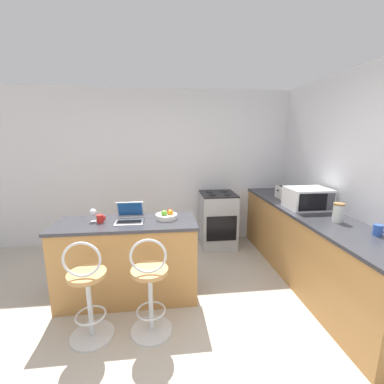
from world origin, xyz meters
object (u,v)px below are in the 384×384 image
at_px(bar_stool_near, 88,293).
at_px(mug_blue, 378,230).
at_px(wine_glass_tall, 93,212).
at_px(mug_red, 100,219).
at_px(toaster, 284,192).
at_px(bar_stool_far, 150,289).
at_px(microwave, 308,198).
at_px(laptop, 130,216).
at_px(storage_jar, 338,212).
at_px(stove_range, 218,220).
at_px(fruit_bowl, 167,216).

bearing_deg(bar_stool_near, mug_blue, -1.61).
distance_m(bar_stool_near, wine_glass_tall, 0.87).
relative_size(bar_stool_near, mug_red, 10.95).
bearing_deg(toaster, bar_stool_far, -143.56).
distance_m(bar_stool_far, microwave, 2.26).
height_order(laptop, storage_jar, laptop).
height_order(bar_stool_near, laptop, laptop).
xyz_separation_m(stove_range, fruit_bowl, (-0.87, -1.25, 0.50)).
bearing_deg(mug_blue, toaster, 96.99).
distance_m(bar_stool_near, mug_red, 0.79).
bearing_deg(bar_stool_far, fruit_bowl, 75.06).
xyz_separation_m(bar_stool_near, toaster, (2.52, 1.45, 0.55)).
distance_m(wine_glass_tall, mug_red, 0.11).
height_order(wine_glass_tall, mug_blue, wine_glass_tall).
bearing_deg(stove_range, laptop, -134.91).
distance_m(bar_stool_near, bar_stool_far, 0.55).
xyz_separation_m(stove_range, mug_red, (-1.59, -1.30, 0.50)).
bearing_deg(fruit_bowl, bar_stool_near, -137.96).
relative_size(laptop, mug_red, 3.35).
bearing_deg(mug_red, bar_stool_near, -90.66).
bearing_deg(mug_blue, storage_jar, 105.37).
relative_size(mug_blue, fruit_bowl, 0.43).
relative_size(bar_stool_far, laptop, 3.27).
xyz_separation_m(bar_stool_far, microwave, (2.00, 0.88, 0.59)).
relative_size(laptop, wine_glass_tall, 2.08).
relative_size(toaster, fruit_bowl, 0.99).
distance_m(bar_stool_far, storage_jar, 2.14).
distance_m(microwave, stove_range, 1.52).
xyz_separation_m(microwave, mug_blue, (0.15, -0.96, -0.08)).
relative_size(bar_stool_far, microwave, 1.92).
bearing_deg(wine_glass_tall, laptop, -4.51).
relative_size(microwave, wine_glass_tall, 3.55).
height_order(bar_stool_far, mug_red, mug_red).
bearing_deg(storage_jar, laptop, 172.80).
distance_m(microwave, toaster, 0.57).
xyz_separation_m(bar_stool_near, fruit_bowl, (0.73, 0.65, 0.50)).
height_order(toaster, mug_blue, toaster).
distance_m(bar_stool_near, microwave, 2.76).
xyz_separation_m(microwave, storage_jar, (0.04, -0.55, -0.03)).
height_order(laptop, toaster, laptop).
height_order(bar_stool_far, toaster, toaster).
xyz_separation_m(laptop, wine_glass_tall, (-0.40, 0.03, 0.05)).
height_order(microwave, mug_blue, microwave).
bearing_deg(fruit_bowl, laptop, -175.82).
height_order(toaster, stove_range, toaster).
xyz_separation_m(wine_glass_tall, mug_blue, (2.78, -0.73, -0.05)).
xyz_separation_m(laptop, mug_red, (-0.31, -0.02, -0.01)).
height_order(laptop, mug_blue, laptop).
bearing_deg(toaster, microwave, -86.60).
distance_m(toaster, fruit_bowl, 1.96).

